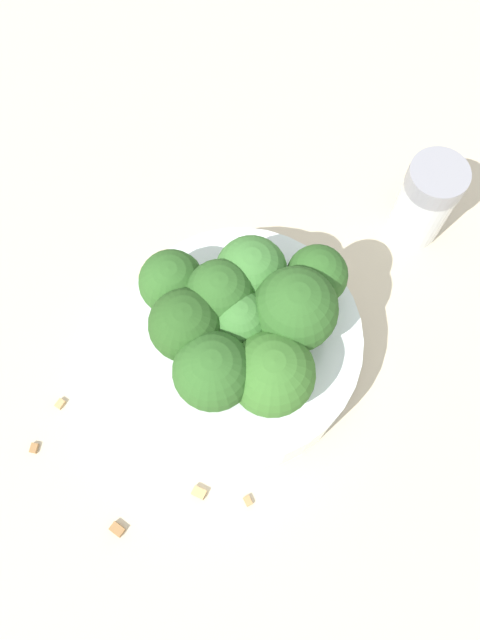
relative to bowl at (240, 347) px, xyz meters
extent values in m
plane|color=beige|center=(0.00, 0.00, -0.02)|extent=(3.00, 3.00, 0.00)
cylinder|color=silver|center=(0.00, 0.00, 0.00)|extent=(0.16, 0.16, 0.04)
cylinder|color=#7A9E5B|center=(-0.03, 0.01, 0.03)|extent=(0.03, 0.03, 0.02)
sphere|color=#3D7533|center=(-0.03, 0.01, 0.05)|extent=(0.04, 0.04, 0.04)
cylinder|color=#7A9E5B|center=(0.03, 0.01, 0.03)|extent=(0.02, 0.02, 0.02)
sphere|color=#386B28|center=(0.03, 0.01, 0.05)|extent=(0.05, 0.05, 0.05)
cylinder|color=#8EB770|center=(-0.02, -0.01, 0.03)|extent=(0.02, 0.02, 0.03)
sphere|color=#2D5B23|center=(-0.02, -0.01, 0.06)|extent=(0.04, 0.04, 0.04)
cylinder|color=#7A9E5B|center=(0.00, 0.00, 0.03)|extent=(0.02, 0.02, 0.02)
sphere|color=#3D7533|center=(0.00, 0.00, 0.05)|extent=(0.04, 0.04, 0.04)
cylinder|color=#7A9E5B|center=(0.00, -0.03, 0.03)|extent=(0.02, 0.02, 0.03)
sphere|color=#28511E|center=(0.00, -0.03, 0.06)|extent=(0.04, 0.04, 0.04)
cylinder|color=#84AD66|center=(0.00, 0.03, 0.03)|extent=(0.02, 0.02, 0.03)
sphere|color=#2D5B23|center=(0.00, 0.03, 0.06)|extent=(0.05, 0.05, 0.05)
cylinder|color=#84AD66|center=(-0.02, 0.05, 0.03)|extent=(0.03, 0.03, 0.02)
sphere|color=#2D5B23|center=(-0.02, 0.05, 0.05)|extent=(0.04, 0.04, 0.04)
cylinder|color=#84AD66|center=(0.03, -0.02, 0.03)|extent=(0.02, 0.02, 0.03)
sphere|color=#2D5B23|center=(0.03, -0.02, 0.06)|extent=(0.05, 0.05, 0.05)
cylinder|color=#7A9E5B|center=(-0.03, -0.04, 0.03)|extent=(0.02, 0.02, 0.02)
sphere|color=#2D5B23|center=(-0.03, -0.04, 0.05)|extent=(0.04, 0.04, 0.04)
cylinder|color=silver|center=(-0.08, 0.14, 0.01)|extent=(0.04, 0.04, 0.06)
cylinder|color=gray|center=(-0.08, 0.14, 0.04)|extent=(0.04, 0.04, 0.02)
cube|color=#AD7F4C|center=(0.10, -0.01, -0.02)|extent=(0.01, 0.01, 0.01)
cube|color=olive|center=(0.10, -0.09, -0.02)|extent=(0.01, 0.01, 0.01)
cube|color=tan|center=(0.09, -0.04, -0.02)|extent=(0.01, 0.01, 0.01)
cube|color=olive|center=(0.04, -0.14, -0.02)|extent=(0.01, 0.01, 0.01)
cube|color=tan|center=(0.01, -0.12, -0.02)|extent=(0.01, 0.01, 0.01)
camera|label=1|loc=(0.13, -0.02, 0.39)|focal=35.00mm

